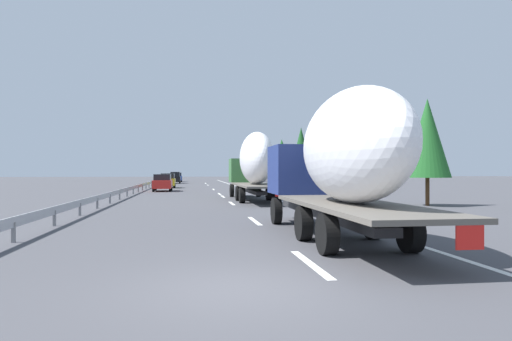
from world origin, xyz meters
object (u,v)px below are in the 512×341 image
(car_blue_sedan, at_px, (177,177))
(road_sign, at_px, (261,170))
(truck_trailing, at_px, (339,158))
(car_yellow_coupe, at_px, (168,181))
(car_red_compact, at_px, (163,183))
(car_black_suv, at_px, (175,178))
(truck_lead, at_px, (254,164))

(car_blue_sedan, xyz_separation_m, road_sign, (-42.44, -10.06, 1.28))
(truck_trailing, bearing_deg, car_yellow_coupe, 9.14)
(car_red_compact, xyz_separation_m, road_sign, (0.30, -10.41, 1.30))
(car_red_compact, xyz_separation_m, car_black_suv, (30.86, -0.35, 0.07))
(truck_lead, bearing_deg, truck_trailing, -180.00)
(truck_lead, xyz_separation_m, car_blue_sedan, (59.36, 6.96, -1.69))
(truck_trailing, distance_m, car_black_suv, 66.56)
(car_yellow_coupe, bearing_deg, truck_trailing, -170.86)
(road_sign, bearing_deg, car_red_compact, 91.66)
(car_red_compact, distance_m, car_blue_sedan, 42.75)
(truck_lead, relative_size, car_blue_sedan, 2.86)
(car_yellow_coupe, relative_size, road_sign, 1.27)
(truck_lead, xyz_separation_m, car_red_compact, (16.61, 7.31, -1.71))
(car_red_compact, bearing_deg, road_sign, -88.34)
(car_red_compact, bearing_deg, car_yellow_coupe, -0.46)
(car_red_compact, bearing_deg, truck_trailing, -168.31)
(truck_lead, xyz_separation_m, truck_trailing, (-18.70, -0.00, -0.13))
(truck_trailing, distance_m, car_blue_sedan, 78.38)
(road_sign, bearing_deg, truck_trailing, 175.03)
(car_blue_sedan, bearing_deg, truck_lead, -173.31)
(car_black_suv, bearing_deg, road_sign, -161.78)
(car_yellow_coupe, bearing_deg, car_blue_sedan, -0.46)
(car_black_suv, bearing_deg, car_yellow_coupe, 179.27)
(car_black_suv, xyz_separation_m, car_yellow_coupe, (-21.23, 0.27, -0.06))
(car_black_suv, distance_m, car_yellow_coupe, 21.24)
(car_black_suv, height_order, car_yellow_coupe, car_black_suv)
(truck_trailing, xyz_separation_m, car_black_suv, (66.18, 6.96, -1.50))
(car_blue_sedan, xyz_separation_m, car_yellow_coupe, (-33.11, 0.27, -0.01))
(truck_trailing, relative_size, road_sign, 3.85)
(car_yellow_coupe, bearing_deg, road_sign, -132.08)
(truck_lead, height_order, car_red_compact, truck_lead)
(car_yellow_coupe, distance_m, road_sign, 13.98)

